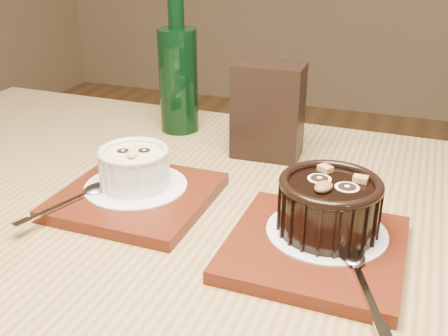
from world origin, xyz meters
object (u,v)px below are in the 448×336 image
object	(u,v)px
condiment_stand	(268,111)
tray_left	(137,196)
ramekin_dark	(329,203)
tray_right	(315,248)
table	(189,293)
green_bottle	(178,76)
ramekin_white	(134,166)

from	to	relation	value
condiment_stand	tray_left	bearing A→B (deg)	-119.27
tray_left	condiment_stand	xyz separation A→B (m)	(0.11, 0.20, 0.06)
ramekin_dark	tray_left	bearing A→B (deg)	-164.77
tray_left	condiment_stand	bearing A→B (deg)	60.73
tray_right	table	bearing A→B (deg)	-179.43
ramekin_dark	green_bottle	world-z (taller)	green_bottle
green_bottle	condiment_stand	bearing A→B (deg)	-18.40
tray_left	green_bottle	world-z (taller)	green_bottle
ramekin_white	condiment_stand	distance (m)	0.22
tray_right	ramekin_white	bearing A→B (deg)	168.32
ramekin_white	ramekin_dark	world-z (taller)	ramekin_dark
table	tray_left	bearing A→B (deg)	155.44
ramekin_dark	condiment_stand	xyz separation A→B (m)	(-0.13, 0.21, 0.02)
tray_right	tray_left	bearing A→B (deg)	170.72
table	condiment_stand	distance (m)	0.29
tray_left	ramekin_dark	distance (m)	0.24
table	tray_right	size ratio (longest dim) A/B	6.73
ramekin_white	tray_left	bearing A→B (deg)	-83.48
tray_left	green_bottle	xyz separation A→B (m)	(-0.06, 0.26, 0.08)
green_bottle	tray_right	bearing A→B (deg)	-45.33
tray_left	tray_right	size ratio (longest dim) A/B	1.00
ramekin_white	condiment_stand	size ratio (longest dim) A/B	0.63
green_bottle	ramekin_dark	bearing A→B (deg)	-42.19
ramekin_white	tray_right	distance (m)	0.25
tray_right	condiment_stand	size ratio (longest dim) A/B	1.29
condiment_stand	green_bottle	bearing A→B (deg)	161.60
tray_right	green_bottle	bearing A→B (deg)	134.67
table	ramekin_dark	xyz separation A→B (m)	(0.15, 0.03, 0.14)
ramekin_white	tray_right	size ratio (longest dim) A/B	0.49
tray_left	tray_right	distance (m)	0.24
ramekin_white	table	bearing A→B (deg)	-52.61
tray_right	ramekin_dark	size ratio (longest dim) A/B	1.66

